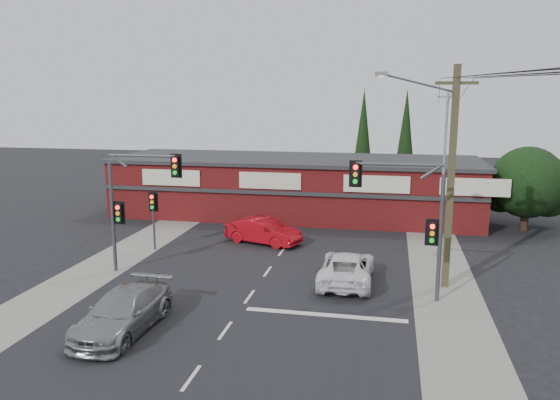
% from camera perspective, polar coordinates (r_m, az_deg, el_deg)
% --- Properties ---
extents(ground, '(120.00, 120.00, 0.00)m').
position_cam_1_polar(ground, '(24.40, -3.12, -9.96)').
color(ground, black).
rests_on(ground, ground).
extents(road_strip, '(14.00, 70.00, 0.01)m').
position_cam_1_polar(road_strip, '(29.00, -0.61, -6.52)').
color(road_strip, black).
rests_on(road_strip, ground).
extents(verge_left, '(3.00, 70.00, 0.02)m').
position_cam_1_polar(verge_left, '(31.82, -15.82, -5.36)').
color(verge_left, gray).
rests_on(verge_left, ground).
extents(verge_right, '(3.00, 70.00, 0.02)m').
position_cam_1_polar(verge_right, '(28.52, 16.47, -7.27)').
color(verge_right, gray).
rests_on(verge_right, ground).
extents(stop_line, '(6.50, 0.35, 0.01)m').
position_cam_1_polar(stop_line, '(22.42, 4.76, -11.87)').
color(stop_line, silver).
rests_on(stop_line, ground).
extents(white_suv, '(2.39, 5.18, 1.44)m').
position_cam_1_polar(white_suv, '(26.01, 6.99, -7.01)').
color(white_suv, white).
rests_on(white_suv, ground).
extents(silver_suv, '(2.32, 5.32, 1.52)m').
position_cam_1_polar(silver_suv, '(21.48, -16.08, -11.17)').
color(silver_suv, gray).
rests_on(silver_suv, ground).
extents(red_sedan, '(4.87, 3.00, 1.52)m').
position_cam_1_polar(red_sedan, '(32.46, -1.75, -3.25)').
color(red_sedan, '#B50B15').
rests_on(red_sedan, ground).
extents(lane_dashes, '(0.12, 33.72, 0.01)m').
position_cam_1_polar(lane_dashes, '(22.66, -4.39, -11.61)').
color(lane_dashes, silver).
rests_on(lane_dashes, ground).
extents(shop_building, '(27.30, 8.40, 4.22)m').
position_cam_1_polar(shop_building, '(40.17, 1.60, 1.48)').
color(shop_building, '#4C0F10').
rests_on(shop_building, ground).
extents(tree_cluster, '(5.90, 5.10, 5.50)m').
position_cam_1_polar(tree_cluster, '(38.95, 24.55, 1.34)').
color(tree_cluster, '#2D2116').
rests_on(tree_cluster, ground).
extents(conifer_near, '(1.80, 1.80, 9.25)m').
position_cam_1_polar(conifer_near, '(46.22, 8.68, 6.77)').
color(conifer_near, '#2D2116').
rests_on(conifer_near, ground).
extents(conifer_far, '(1.80, 1.80, 9.25)m').
position_cam_1_polar(conifer_far, '(48.17, 13.00, 6.77)').
color(conifer_far, '#2D2116').
rests_on(conifer_far, ground).
extents(traffic_mast_left, '(3.77, 0.27, 5.97)m').
position_cam_1_polar(traffic_mast_left, '(27.42, -15.24, 0.52)').
color(traffic_mast_left, '#47494C').
rests_on(traffic_mast_left, ground).
extents(traffic_mast_right, '(3.96, 0.27, 5.97)m').
position_cam_1_polar(traffic_mast_right, '(23.55, 13.79, -1.02)').
color(traffic_mast_right, '#47494C').
rests_on(traffic_mast_right, ground).
extents(pedestal_signal, '(0.55, 0.27, 3.38)m').
position_cam_1_polar(pedestal_signal, '(31.57, -13.11, -0.87)').
color(pedestal_signal, '#47494C').
rests_on(pedestal_signal, ground).
extents(utility_pole, '(4.38, 0.59, 10.00)m').
position_cam_1_polar(utility_pole, '(25.38, 17.18, 2.97)').
color(utility_pole, '#4E472C').
rests_on(utility_pole, ground).
extents(steel_pole, '(1.20, 0.16, 9.00)m').
position_cam_1_polar(steel_pole, '(34.43, 16.77, 3.78)').
color(steel_pole, gray).
rests_on(steel_pole, ground).
extents(power_lines, '(2.01, 29.00, 1.22)m').
position_cam_1_polar(power_lines, '(19.76, 19.59, 11.34)').
color(power_lines, black).
rests_on(power_lines, ground).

